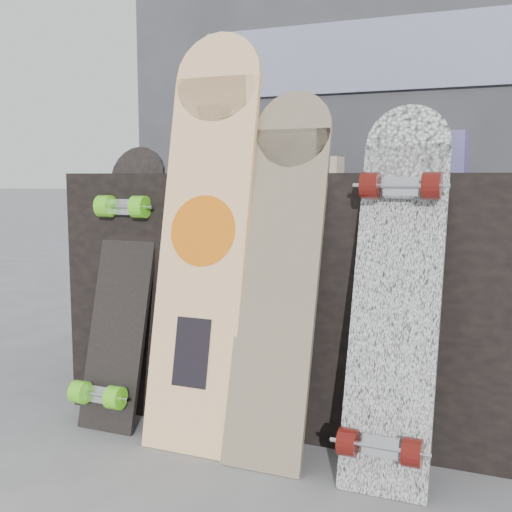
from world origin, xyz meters
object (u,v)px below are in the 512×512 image
at_px(longboard_celtic, 280,262).
at_px(longboard_cascadia, 396,288).
at_px(longboard_geisha, 205,225).
at_px(skateboard_dark, 121,282).
at_px(vendor_table, 321,294).

xyz_separation_m(longboard_celtic, longboard_cascadia, (0.33, -0.03, -0.05)).
bearing_deg(longboard_cascadia, longboard_geisha, 175.92).
bearing_deg(skateboard_dark, longboard_geisha, -2.08).
xyz_separation_m(vendor_table, longboard_cascadia, (0.32, -0.40, 0.11)).
xyz_separation_m(longboard_cascadia, skateboard_dark, (-0.88, 0.05, -0.05)).
bearing_deg(vendor_table, skateboard_dark, -148.45).
relative_size(longboard_celtic, longboard_cascadia, 1.06).
bearing_deg(longboard_celtic, skateboard_dark, 177.76).
relative_size(vendor_table, longboard_cascadia, 1.62).
relative_size(vendor_table, longboard_geisha, 1.31).
bearing_deg(vendor_table, longboard_geisha, -125.33).
relative_size(longboard_geisha, longboard_celtic, 1.18).
distance_m(longboard_geisha, longboard_celtic, 0.26).
xyz_separation_m(longboard_geisha, longboard_cascadia, (0.57, -0.04, -0.14)).
bearing_deg(longboard_geisha, longboard_celtic, -2.43).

